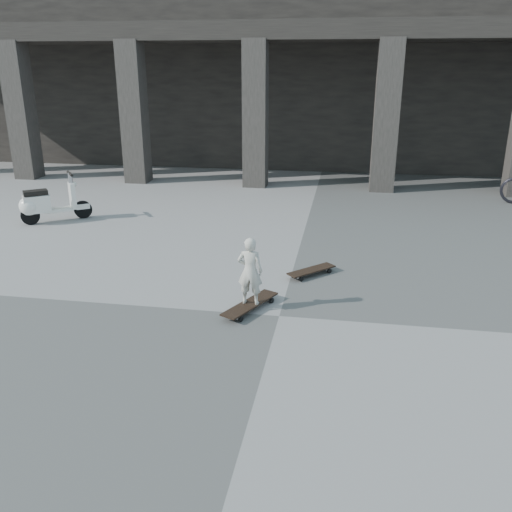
% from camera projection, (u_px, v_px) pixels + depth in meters
% --- Properties ---
extents(ground, '(90.00, 90.00, 0.00)m').
position_uv_depth(ground, '(279.00, 316.00, 7.60)').
color(ground, '#51524F').
rests_on(ground, ground).
extents(colonnade, '(28.00, 8.82, 6.00)m').
position_uv_depth(colonnade, '(329.00, 73.00, 19.38)').
color(colonnade, black).
rests_on(colonnade, ground).
extents(longboard, '(0.70, 1.09, 0.11)m').
position_uv_depth(longboard, '(250.00, 304.00, 7.76)').
color(longboard, black).
rests_on(longboard, ground).
extents(skateboard_spare, '(0.79, 0.80, 0.11)m').
position_uv_depth(skateboard_spare, '(311.00, 271.00, 9.04)').
color(skateboard_spare, black).
rests_on(skateboard_spare, ground).
extents(child, '(0.36, 0.24, 0.98)m').
position_uv_depth(child, '(250.00, 271.00, 7.59)').
color(child, beige).
rests_on(child, longboard).
extents(scooter, '(1.29, 1.06, 1.08)m').
position_uv_depth(scooter, '(43.00, 204.00, 11.95)').
color(scooter, black).
rests_on(scooter, ground).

